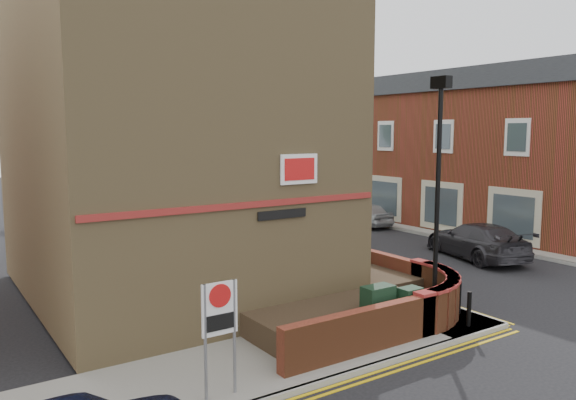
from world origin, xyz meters
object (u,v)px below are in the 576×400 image
Objects in this scene: lamppost at (437,199)px; silver_car_near at (249,221)px; zone_sign at (220,318)px; utility_cabinet_large at (378,310)px.

lamppost is 1.49× the size of silver_car_near.
lamppost is at bearing -118.04° from silver_car_near.
silver_car_near is at bearing 58.26° from zone_sign.
zone_sign reaches higher than silver_car_near.
zone_sign is 0.52× the size of silver_car_near.
zone_sign is (-6.60, -0.70, -1.70)m from lamppost.
utility_cabinet_large is 0.55× the size of zone_sign.
lamppost reaches higher than zone_sign.
silver_car_near is at bearing 72.81° from utility_cabinet_large.
lamppost is 2.86× the size of zone_sign.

